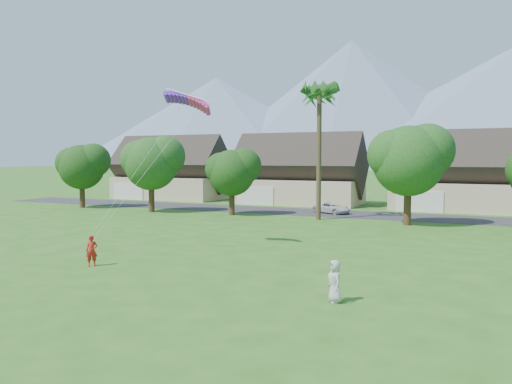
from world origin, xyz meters
The scene contains 10 objects.
ground centered at (0.00, 0.00, 0.00)m, with size 500.00×500.00×0.00m, color #2D6019.
street centered at (0.00, 34.00, 0.01)m, with size 90.00×7.00×0.01m, color #2D2D30.
kite_flyer centered at (-7.07, 4.49, 0.82)m, with size 0.60×0.39×1.64m, color red.
watcher centered at (6.45, 3.34, 0.85)m, with size 0.84×0.54×1.71m, color #B8B7B3.
parked_car centered at (-2.31, 34.00, 0.57)m, with size 1.88×4.08×1.13m, color silver.
mountain_ridge centered at (10.40, 260.00, 29.07)m, with size 540.00×240.00×70.00m.
houses_row centered at (0.49, 42.99, 3.44)m, with size 72.75×8.19×8.86m.
tree_row centered at (-1.14, 27.92, 4.89)m, with size 62.27×6.67×8.45m.
fan_palm centered at (-2.00, 28.50, 11.80)m, with size 3.00×3.00×13.80m.
parafoil_kite centered at (-5.05, 11.02, 9.32)m, with size 3.16×1.35×0.50m.
Camera 1 is at (11.61, -15.72, 5.77)m, focal length 35.00 mm.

